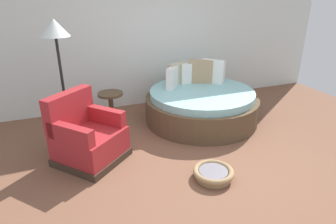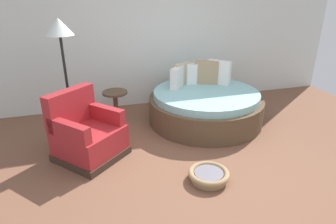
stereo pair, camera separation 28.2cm
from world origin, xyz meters
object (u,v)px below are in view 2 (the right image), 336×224
at_px(floor_lamp, 61,39).
at_px(side_table, 115,97).
at_px(pet_basket, 209,175).
at_px(round_daybed, 205,105).
at_px(red_armchair, 87,135).

bearing_deg(floor_lamp, side_table, 30.32).
distance_m(pet_basket, floor_lamp, 2.79).
bearing_deg(pet_basket, round_daybed, 68.53).
distance_m(pet_basket, side_table, 2.38).
relative_size(round_daybed, floor_lamp, 1.09).
relative_size(pet_basket, floor_lamp, 0.28).
bearing_deg(side_table, pet_basket, -68.78).
bearing_deg(floor_lamp, red_armchair, -74.59).
distance_m(round_daybed, red_armchair, 2.16).
xyz_separation_m(pet_basket, floor_lamp, (-1.60, 1.76, 1.46)).
height_order(round_daybed, side_table, round_daybed).
xyz_separation_m(round_daybed, floor_lamp, (-2.26, 0.09, 1.24)).
xyz_separation_m(round_daybed, side_table, (-1.51, 0.53, 0.13)).
bearing_deg(round_daybed, red_armchair, -162.18).
distance_m(round_daybed, floor_lamp, 2.58).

